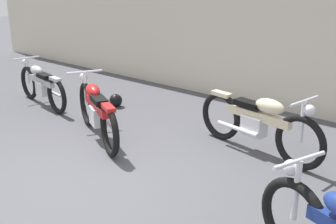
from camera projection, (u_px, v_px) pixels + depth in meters
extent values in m
plane|color=#47474C|center=(76.00, 189.00, 4.97)|extent=(40.00, 40.00, 0.00)
cube|color=beige|center=(266.00, 21.00, 7.70)|extent=(18.00, 0.30, 3.23)
sphere|color=black|center=(116.00, 100.00, 7.96)|extent=(0.25, 0.25, 0.25)
torus|color=black|center=(87.00, 104.00, 6.94)|extent=(0.70, 0.40, 0.73)
torus|color=black|center=(109.00, 131.00, 5.77)|extent=(0.70, 0.40, 0.73)
cube|color=silver|center=(98.00, 116.00, 6.30)|extent=(0.38, 0.32, 0.28)
cube|color=#B21919|center=(96.00, 105.00, 6.30)|extent=(0.97, 0.54, 0.12)
ellipsoid|color=#B21919|center=(93.00, 91.00, 6.40)|extent=(0.49, 0.37, 0.20)
cube|color=black|center=(99.00, 100.00, 6.10)|extent=(0.44, 0.34, 0.08)
cube|color=#B21919|center=(108.00, 108.00, 5.66)|extent=(0.34, 0.25, 0.06)
cylinder|color=silver|center=(86.00, 88.00, 6.85)|extent=(0.06, 0.06, 0.55)
cylinder|color=silver|center=(85.00, 72.00, 6.77)|extent=(0.29, 0.54, 0.04)
sphere|color=silver|center=(84.00, 77.00, 6.87)|extent=(0.14, 0.14, 0.14)
cylinder|color=silver|center=(109.00, 123.00, 6.20)|extent=(0.66, 0.36, 0.06)
torus|color=black|center=(300.00, 143.00, 5.35)|extent=(0.75, 0.21, 0.75)
torus|color=black|center=(221.00, 116.00, 6.35)|extent=(0.75, 0.21, 0.75)
cube|color=silver|center=(254.00, 126.00, 5.88)|extent=(0.36, 0.25, 0.29)
cube|color=beige|center=(258.00, 116.00, 5.79)|extent=(1.06, 0.27, 0.12)
ellipsoid|color=beige|center=(270.00, 106.00, 5.60)|extent=(0.48, 0.27, 0.21)
cube|color=black|center=(248.00, 104.00, 5.88)|extent=(0.43, 0.25, 0.08)
cube|color=beige|center=(222.00, 94.00, 6.24)|extent=(0.34, 0.17, 0.06)
cylinder|color=silver|center=(302.00, 122.00, 5.26)|extent=(0.06, 0.06, 0.56)
cylinder|color=silver|center=(305.00, 101.00, 5.17)|extent=(0.13, 0.59, 0.04)
sphere|color=silver|center=(310.00, 110.00, 5.15)|extent=(0.14, 0.14, 0.14)
cylinder|color=silver|center=(237.00, 129.00, 5.98)|extent=(0.72, 0.17, 0.06)
torus|color=black|center=(293.00, 219.00, 3.69)|extent=(0.75, 0.33, 0.76)
cylinder|color=silver|center=(296.00, 190.00, 3.60)|extent=(0.06, 0.06, 0.57)
cylinder|color=silver|center=(300.00, 160.00, 3.51)|extent=(0.23, 0.59, 0.04)
sphere|color=silver|center=(291.00, 168.00, 3.61)|extent=(0.15, 0.15, 0.15)
torus|color=black|center=(29.00, 83.00, 8.41)|extent=(0.68, 0.19, 0.67)
torus|color=black|center=(57.00, 96.00, 7.51)|extent=(0.68, 0.19, 0.67)
cube|color=silver|center=(43.00, 88.00, 7.92)|extent=(0.32, 0.23, 0.26)
cube|color=#ADADB2|center=(41.00, 81.00, 7.91)|extent=(0.95, 0.24, 0.11)
ellipsoid|color=#ADADB2|center=(37.00, 71.00, 7.98)|extent=(0.43, 0.25, 0.18)
cube|color=black|center=(44.00, 76.00, 7.75)|extent=(0.39, 0.22, 0.07)
cube|color=#ADADB2|center=(55.00, 79.00, 7.41)|extent=(0.31, 0.16, 0.06)
cylinder|color=silver|center=(28.00, 70.00, 8.33)|extent=(0.05, 0.05, 0.51)
cylinder|color=silver|center=(26.00, 58.00, 8.25)|extent=(0.12, 0.53, 0.03)
sphere|color=silver|center=(25.00, 62.00, 8.33)|extent=(0.13, 0.13, 0.13)
cylinder|color=silver|center=(53.00, 93.00, 7.88)|extent=(0.65, 0.16, 0.06)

